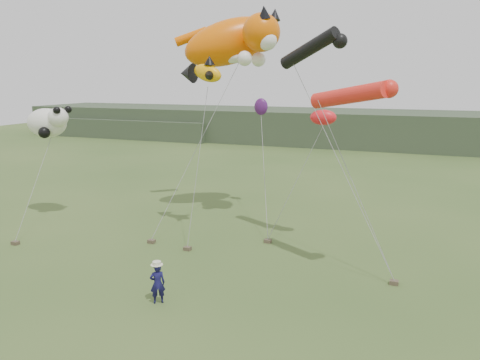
% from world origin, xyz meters
% --- Properties ---
extents(ground, '(120.00, 120.00, 0.00)m').
position_xyz_m(ground, '(0.00, 0.00, 0.00)').
color(ground, '#385123').
rests_on(ground, ground).
extents(headland, '(90.00, 13.00, 4.00)m').
position_xyz_m(headland, '(-3.11, 44.69, 1.92)').
color(headland, '#2D3D28').
rests_on(headland, ground).
extents(festival_attendant, '(0.64, 0.60, 1.46)m').
position_xyz_m(festival_attendant, '(-0.59, -0.30, 0.73)').
color(festival_attendant, '#141244').
rests_on(festival_attendant, ground).
extents(sandbag_anchors, '(17.53, 4.91, 0.17)m').
position_xyz_m(sandbag_anchors, '(-1.61, 4.68, 0.08)').
color(sandbag_anchors, brown).
rests_on(sandbag_anchors, ground).
extents(cat_kite, '(6.98, 5.14, 3.77)m').
position_xyz_m(cat_kite, '(-2.07, 10.97, 9.81)').
color(cat_kite, '#EF6302').
rests_on(cat_kite, ground).
extents(fish_kite, '(2.56, 1.67, 1.38)m').
position_xyz_m(fish_kite, '(-2.55, 7.41, 8.08)').
color(fish_kite, '#FFAB09').
rests_on(fish_kite, ground).
extents(tube_kites, '(5.63, 5.05, 3.37)m').
position_xyz_m(tube_kites, '(4.18, 6.10, 8.10)').
color(tube_kites, black).
rests_on(tube_kites, ground).
extents(panda_kite, '(2.85, 1.84, 1.77)m').
position_xyz_m(panda_kite, '(-11.68, 6.88, 5.42)').
color(panda_kite, white).
rests_on(panda_kite, ground).
extents(misc_kites, '(5.76, 5.78, 1.00)m').
position_xyz_m(misc_kites, '(1.43, 10.01, 6.11)').
color(misc_kites, red).
rests_on(misc_kites, ground).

